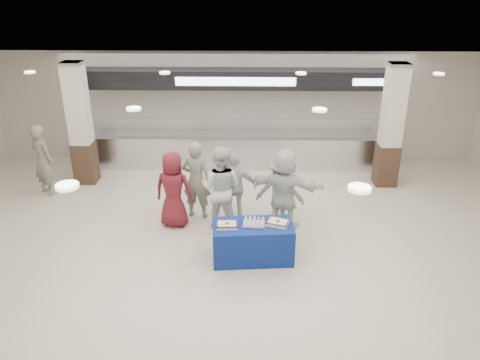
{
  "coord_description": "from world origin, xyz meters",
  "views": [
    {
      "loc": [
        0.37,
        -7.34,
        5.17
      ],
      "look_at": [
        0.19,
        1.6,
        1.22
      ],
      "focal_mm": 35.0,
      "sensor_mm": 36.0,
      "label": 1
    }
  ],
  "objects_px": {
    "display_table": "(253,242)",
    "civilian_maroon": "(173,190)",
    "soldier_bg": "(43,160)",
    "chef_tall": "(221,188)",
    "chef_short": "(235,187)",
    "soldier_b": "(280,191)",
    "civilian_white": "(284,189)",
    "sheet_cake_right": "(278,222)",
    "cupcake_tray": "(254,223)",
    "soldier_a": "(196,180)",
    "sheet_cake_left": "(227,224)"
  },
  "relations": [
    {
      "from": "sheet_cake_left",
      "to": "soldier_a",
      "type": "height_order",
      "value": "soldier_a"
    },
    {
      "from": "display_table",
      "to": "cupcake_tray",
      "type": "bearing_deg",
      "value": 43.04
    },
    {
      "from": "soldier_a",
      "to": "soldier_bg",
      "type": "relative_size",
      "value": 1.0
    },
    {
      "from": "display_table",
      "to": "cupcake_tray",
      "type": "height_order",
      "value": "cupcake_tray"
    },
    {
      "from": "sheet_cake_left",
      "to": "civilian_maroon",
      "type": "distance_m",
      "value": 1.86
    },
    {
      "from": "civilian_maroon",
      "to": "soldier_b",
      "type": "xyz_separation_m",
      "value": [
        2.32,
        0.08,
        -0.04
      ]
    },
    {
      "from": "sheet_cake_right",
      "to": "soldier_b",
      "type": "relative_size",
      "value": 0.3
    },
    {
      "from": "soldier_b",
      "to": "soldier_bg",
      "type": "xyz_separation_m",
      "value": [
        -5.83,
        1.5,
        0.09
      ]
    },
    {
      "from": "civilian_white",
      "to": "chef_tall",
      "type": "bearing_deg",
      "value": 18.77
    },
    {
      "from": "chef_tall",
      "to": "chef_short",
      "type": "xyz_separation_m",
      "value": [
        0.29,
        0.39,
        -0.15
      ]
    },
    {
      "from": "sheet_cake_right",
      "to": "cupcake_tray",
      "type": "bearing_deg",
      "value": -177.74
    },
    {
      "from": "cupcake_tray",
      "to": "soldier_bg",
      "type": "relative_size",
      "value": 0.24
    },
    {
      "from": "soldier_a",
      "to": "soldier_bg",
      "type": "height_order",
      "value": "soldier_bg"
    },
    {
      "from": "display_table",
      "to": "sheet_cake_right",
      "type": "bearing_deg",
      "value": 0.13
    },
    {
      "from": "display_table",
      "to": "chef_short",
      "type": "relative_size",
      "value": 0.96
    },
    {
      "from": "sheet_cake_right",
      "to": "soldier_a",
      "type": "relative_size",
      "value": 0.27
    },
    {
      "from": "soldier_a",
      "to": "cupcake_tray",
      "type": "bearing_deg",
      "value": 138.2
    },
    {
      "from": "civilian_maroon",
      "to": "chef_short",
      "type": "height_order",
      "value": "civilian_maroon"
    },
    {
      "from": "cupcake_tray",
      "to": "soldier_a",
      "type": "height_order",
      "value": "soldier_a"
    },
    {
      "from": "chef_tall",
      "to": "civilian_white",
      "type": "bearing_deg",
      "value": -161.08
    },
    {
      "from": "sheet_cake_left",
      "to": "soldier_b",
      "type": "distance_m",
      "value": 1.84
    },
    {
      "from": "soldier_bg",
      "to": "sheet_cake_left",
      "type": "bearing_deg",
      "value": -178.47
    },
    {
      "from": "civilian_maroon",
      "to": "chef_short",
      "type": "xyz_separation_m",
      "value": [
        1.34,
        0.3,
        -0.05
      ]
    },
    {
      "from": "sheet_cake_right",
      "to": "soldier_bg",
      "type": "bearing_deg",
      "value": 153.33
    },
    {
      "from": "chef_tall",
      "to": "chef_short",
      "type": "bearing_deg",
      "value": -111.11
    },
    {
      "from": "soldier_a",
      "to": "civilian_white",
      "type": "relative_size",
      "value": 1.0
    },
    {
      "from": "cupcake_tray",
      "to": "soldier_bg",
      "type": "bearing_deg",
      "value": 151.21
    },
    {
      "from": "civilian_maroon",
      "to": "soldier_b",
      "type": "bearing_deg",
      "value": -168.09
    },
    {
      "from": "chef_tall",
      "to": "chef_short",
      "type": "height_order",
      "value": "chef_tall"
    },
    {
      "from": "sheet_cake_left",
      "to": "cupcake_tray",
      "type": "distance_m",
      "value": 0.52
    },
    {
      "from": "display_table",
      "to": "civilian_maroon",
      "type": "bearing_deg",
      "value": 137.54
    },
    {
      "from": "civilian_maroon",
      "to": "soldier_b",
      "type": "height_order",
      "value": "civilian_maroon"
    },
    {
      "from": "chef_tall",
      "to": "civilian_white",
      "type": "xyz_separation_m",
      "value": [
        1.36,
        0.07,
        -0.04
      ]
    },
    {
      "from": "sheet_cake_right",
      "to": "chef_tall",
      "type": "xyz_separation_m",
      "value": [
        -1.16,
        1.19,
        0.16
      ]
    },
    {
      "from": "display_table",
      "to": "sheet_cake_right",
      "type": "distance_m",
      "value": 0.64
    },
    {
      "from": "soldier_bg",
      "to": "sheet_cake_right",
      "type": "bearing_deg",
      "value": -172.99
    },
    {
      "from": "cupcake_tray",
      "to": "civilian_maroon",
      "type": "relative_size",
      "value": 0.26
    },
    {
      "from": "display_table",
      "to": "chef_short",
      "type": "height_order",
      "value": "chef_short"
    },
    {
      "from": "soldier_bg",
      "to": "chef_tall",
      "type": "bearing_deg",
      "value": -166.51
    },
    {
      "from": "chef_short",
      "to": "chef_tall",
      "type": "bearing_deg",
      "value": 53.88
    },
    {
      "from": "soldier_a",
      "to": "chef_short",
      "type": "height_order",
      "value": "soldier_a"
    },
    {
      "from": "soldier_a",
      "to": "chef_short",
      "type": "bearing_deg",
      "value": -176.07
    },
    {
      "from": "sheet_cake_right",
      "to": "soldier_bg",
      "type": "distance_m",
      "value": 6.39
    },
    {
      "from": "cupcake_tray",
      "to": "soldier_a",
      "type": "xyz_separation_m",
      "value": [
        -1.29,
        1.72,
        0.13
      ]
    },
    {
      "from": "soldier_a",
      "to": "sheet_cake_right",
      "type": "bearing_deg",
      "value": 147.14
    },
    {
      "from": "sheet_cake_right",
      "to": "soldier_b",
      "type": "xyz_separation_m",
      "value": [
        0.12,
        1.37,
        0.03
      ]
    },
    {
      "from": "soldier_a",
      "to": "civilian_maroon",
      "type": "bearing_deg",
      "value": 53.75
    },
    {
      "from": "soldier_b",
      "to": "display_table",
      "type": "bearing_deg",
      "value": 78.76
    },
    {
      "from": "chef_short",
      "to": "soldier_b",
      "type": "height_order",
      "value": "soldier_b"
    },
    {
      "from": "civilian_maroon",
      "to": "chef_tall",
      "type": "distance_m",
      "value": 1.05
    }
  ]
}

